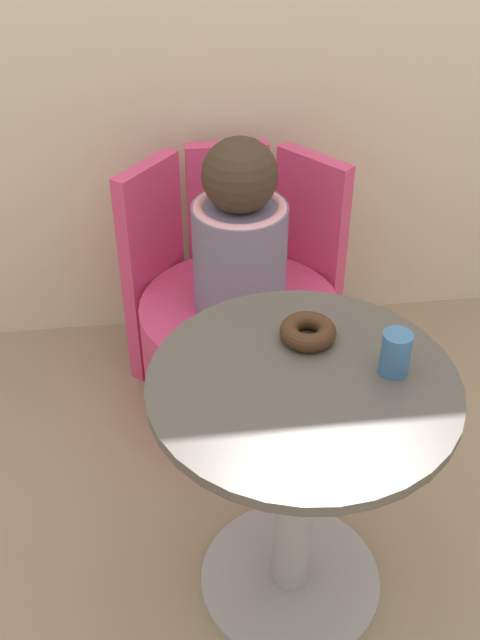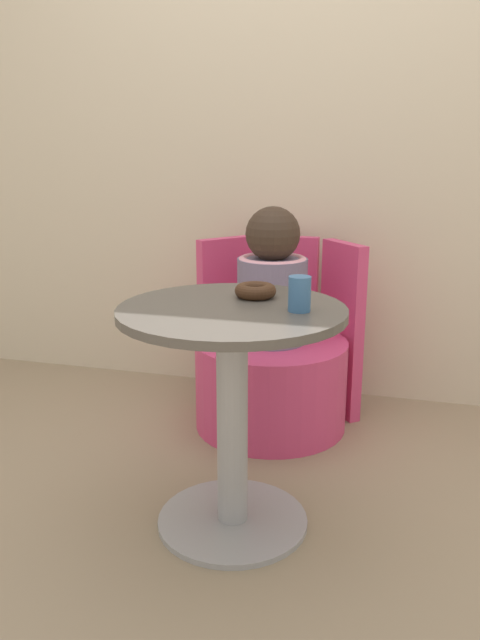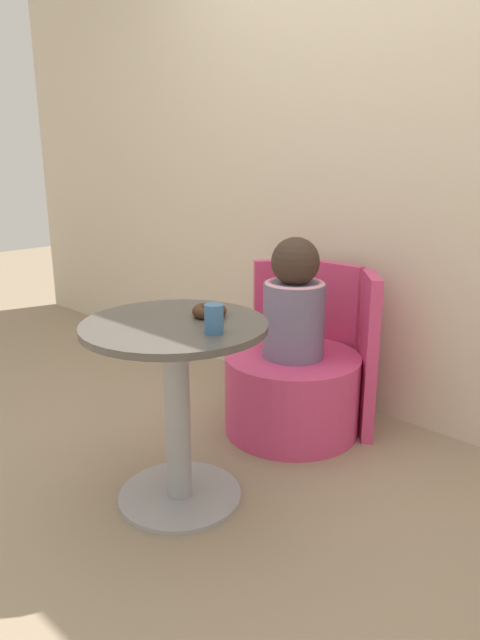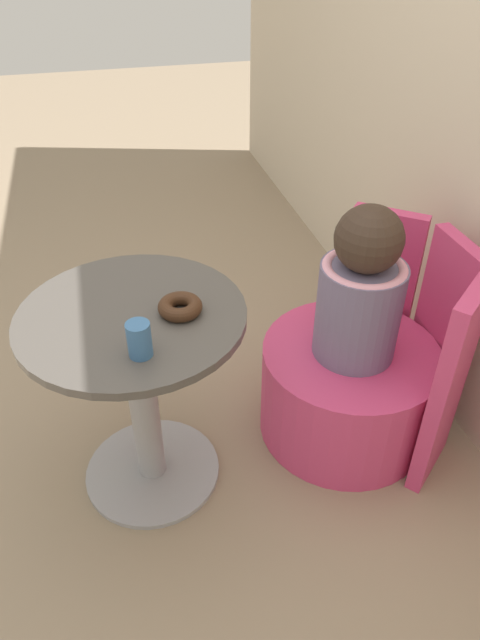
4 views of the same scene
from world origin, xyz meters
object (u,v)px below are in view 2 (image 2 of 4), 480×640
object	(u,v)px
tub_chair	(271,383)
round_table	(232,385)
child_figure	(272,281)
donut	(255,291)
cup	(300,294)

from	to	relation	value
tub_chair	round_table	bearing A→B (deg)	-86.62
tub_chair	child_figure	distance (m)	0.42
tub_chair	child_figure	xyz separation A→B (m)	(-0.00, -0.00, 0.42)
donut	cup	size ratio (longest dim) A/B	1.28
tub_chair	cup	size ratio (longest dim) A/B	6.40
round_table	tub_chair	bearing A→B (deg)	93.38
round_table	cup	distance (m)	0.33
tub_chair	child_figure	size ratio (longest dim) A/B	1.15
round_table	cup	world-z (taller)	cup
donut	cup	distance (m)	0.20
tub_chair	donut	xyz separation A→B (m)	(0.08, -0.58, 0.52)
round_table	donut	size ratio (longest dim) A/B	5.55
tub_chair	donut	world-z (taller)	donut
donut	tub_chair	bearing A→B (deg)	97.46
child_figure	donut	size ratio (longest dim) A/B	4.33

